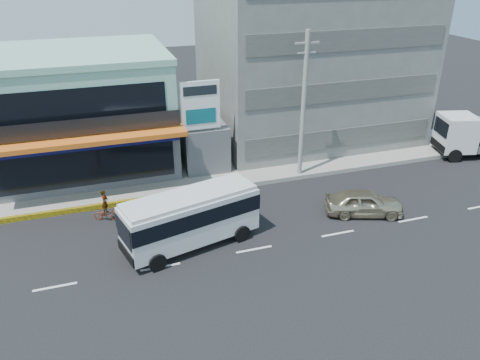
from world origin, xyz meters
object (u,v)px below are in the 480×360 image
Objects in this scene: shop_building at (81,114)px; concrete_building at (310,52)px; billboard at (200,111)px; minibus at (191,215)px; motorcycle_rider at (106,211)px; utility_pole_near at (303,106)px; sedan at (364,203)px; satellite_dish at (202,121)px.

shop_building is 18.28m from concrete_building.
billboard reaches higher than minibus.
shop_building is 9.09m from motorcycle_rider.
utility_pole_near is 14.10m from motorcycle_rider.
utility_pole_near is at bearing -117.76° from concrete_building.
motorcycle_rider is (-6.73, -3.67, -4.28)m from billboard.
motorcycle_rider is at bearing -151.39° from billboard.
shop_building is 0.77× the size of concrete_building.
shop_building is 13.58m from minibus.
utility_pole_near is at bearing 33.50° from sedan.
billboard is at bearing 71.78° from minibus.
concrete_building is 12.17m from billboard.
utility_pole_near is at bearing 33.15° from minibus.
billboard is 11.85m from sedan.
shop_building is 6.33× the size of motorcycle_rider.
shop_building is at bearing -176.65° from concrete_building.
sedan is at bearing -51.72° from satellite_dish.
concrete_building is 19.47m from minibus.
sedan is (8.00, -7.70, -4.15)m from billboard.
concrete_building is 8.17× the size of motorcycle_rider.
satellite_dish is at bearing 149.04° from utility_pole_near.
satellite_dish is 0.77× the size of motorcycle_rider.
sedan is (-2.50, -13.50, -6.22)m from concrete_building.
concrete_building is 2.32× the size of billboard.
sedan is (10.53, -0.00, -1.03)m from minibus.
motorcycle_rider is at bearing -151.20° from concrete_building.
sedan is (1.50, -5.90, -4.37)m from utility_pole_near.
billboard is at bearing 65.34° from sedan.
sedan is (7.50, -9.50, -2.79)m from satellite_dish.
utility_pole_near is 7.49m from sedan.
concrete_building is at bearing 28.92° from billboard.
concrete_building reaches higher than shop_building.
minibus is at bearing -108.22° from billboard.
shop_building is 1.24× the size of utility_pole_near.
billboard is (7.50, -4.75, 0.93)m from shop_building.
sedan is at bearing -100.50° from concrete_building.
motorcycle_rider is (-4.19, 4.03, -1.17)m from minibus.
utility_pole_near is (6.50, -1.80, 0.22)m from billboard.
billboard is 1.50× the size of sedan.
utility_pole_near reaches higher than shop_building.
billboard is 0.69× the size of utility_pole_near.
concrete_building reaches higher than minibus.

